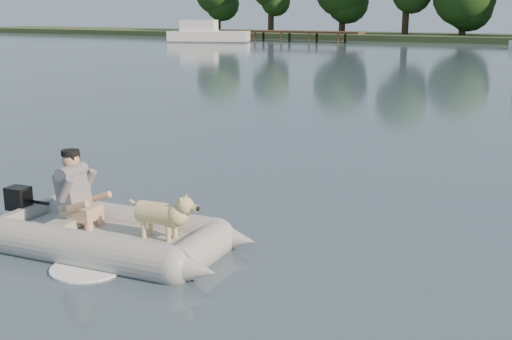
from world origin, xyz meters
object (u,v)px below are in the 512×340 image
Objects in this scene: cabin_cruiser at (209,31)px; man at (74,187)px; dock at (277,36)px; dinghy at (115,207)px; dog at (159,217)px.

man is at bearing -79.18° from cabin_cruiser.
dock is 17.79× the size of man.
man is (-0.66, -0.02, 0.18)m from dinghy.
dinghy is 55.52m from cabin_cruiser.
cabin_cruiser is at bearing -130.29° from dock.
man is 55.19m from cabin_cruiser.
dog is (0.60, 0.11, -0.07)m from dinghy.
dock is at bearing 28.62° from cabin_cruiser.
dog is at bearing -63.58° from dock.
man is (24.62, -52.22, 0.21)m from dock.
cabin_cruiser is (-30.43, 46.71, 0.57)m from dog.
man is 0.13× the size of cabin_cruiser.
cabin_cruiser is at bearing 115.68° from man.
cabin_cruiser reaches higher than dinghy.
man is 1.29m from dog.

